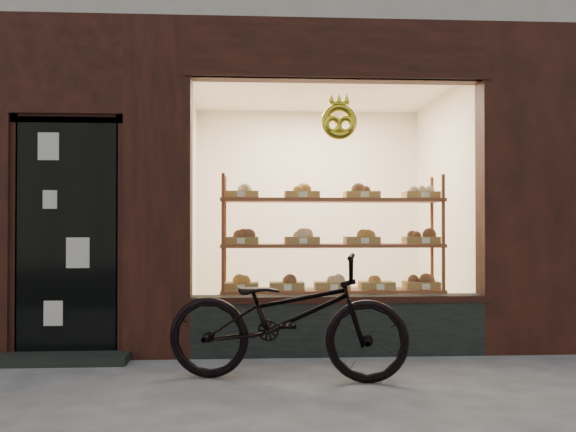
{
  "coord_description": "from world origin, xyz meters",
  "views": [
    {
      "loc": [
        -0.37,
        -3.79,
        1.2
      ],
      "look_at": [
        -0.02,
        2.0,
        1.29
      ],
      "focal_mm": 40.0,
      "sensor_mm": 36.0,
      "label": 1
    }
  ],
  "objects": [
    {
      "name": "bicycle",
      "position": [
        -0.08,
        1.19,
        0.49
      ],
      "size": [
        1.96,
        1.0,
        0.98
      ],
      "primitive_type": "imported",
      "rotation": [
        0.0,
        0.0,
        1.38
      ],
      "color": "black",
      "rests_on": "ground"
    },
    {
      "name": "display_shelf",
      "position": [
        0.45,
        2.55,
        0.85
      ],
      "size": [
        2.2,
        0.45,
        1.7
      ],
      "color": "brown",
      "rests_on": "ground"
    },
    {
      "name": "ground",
      "position": [
        0.0,
        0.0,
        0.0
      ],
      "size": [
        90.0,
        90.0,
        0.0
      ],
      "primitive_type": "plane",
      "color": "#484848"
    }
  ]
}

